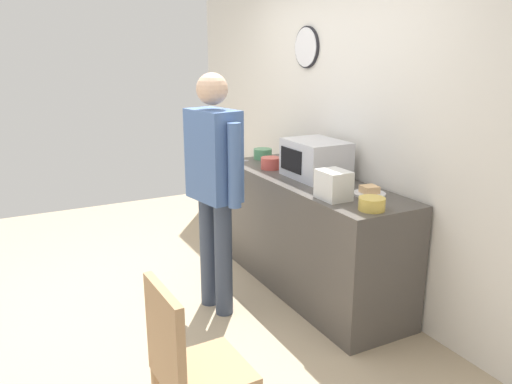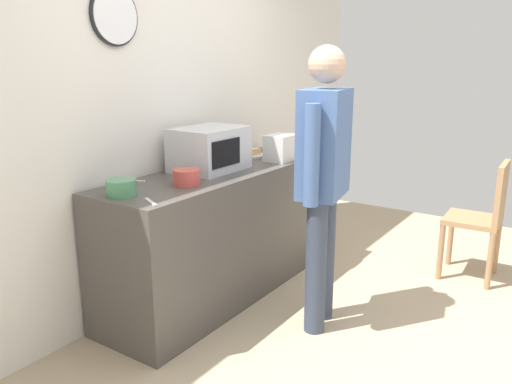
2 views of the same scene
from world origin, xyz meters
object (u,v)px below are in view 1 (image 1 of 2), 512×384
(sandwich_plate, at_px, (369,192))
(spoon_utensil, at_px, (299,162))
(microwave, at_px, (316,159))
(toaster, at_px, (334,185))
(mixing_bowl, at_px, (263,154))
(fork_utensil, at_px, (239,161))
(salad_bowl, at_px, (372,204))
(cereal_bowl, at_px, (271,163))
(person_standing, at_px, (214,177))
(wooden_chair, at_px, (189,367))

(sandwich_plate, relative_size, spoon_utensil, 1.35)
(microwave, distance_m, toaster, 0.61)
(toaster, bearing_deg, sandwich_plate, 83.95)
(mixing_bowl, distance_m, fork_utensil, 0.25)
(salad_bowl, xyz_separation_m, cereal_bowl, (-1.32, -0.00, 0.01))
(sandwich_plate, height_order, cereal_bowl, cereal_bowl)
(toaster, bearing_deg, person_standing, -130.52)
(sandwich_plate, xyz_separation_m, toaster, (-0.03, -0.29, 0.08))
(sandwich_plate, height_order, fork_utensil, sandwich_plate)
(mixing_bowl, bearing_deg, microwave, 1.80)
(fork_utensil, distance_m, wooden_chair, 2.60)
(cereal_bowl, bearing_deg, mixing_bowl, 160.86)
(microwave, xyz_separation_m, salad_bowl, (0.88, -0.16, -0.11))
(microwave, xyz_separation_m, mixing_bowl, (-0.83, -0.03, -0.10))
(sandwich_plate, xyz_separation_m, fork_utensil, (-1.44, -0.33, -0.02))
(cereal_bowl, bearing_deg, microwave, 20.83)
(spoon_utensil, height_order, person_standing, person_standing)
(salad_bowl, relative_size, mixing_bowl, 1.00)
(cereal_bowl, relative_size, fork_utensil, 1.00)
(spoon_utensil, bearing_deg, microwave, -19.60)
(cereal_bowl, xyz_separation_m, mixing_bowl, (-0.40, 0.14, -0.00))
(microwave, height_order, fork_utensil, microwave)
(toaster, height_order, spoon_utensil, toaster)
(wooden_chair, bearing_deg, cereal_bowl, 141.53)
(microwave, relative_size, spoon_utensil, 2.94)
(toaster, height_order, person_standing, person_standing)
(fork_utensil, height_order, spoon_utensil, same)
(sandwich_plate, distance_m, salad_bowl, 0.36)
(cereal_bowl, bearing_deg, fork_utensil, -165.79)
(salad_bowl, bearing_deg, spoon_utensil, 165.99)
(mixing_bowl, relative_size, wooden_chair, 0.18)
(fork_utensil, bearing_deg, cereal_bowl, 14.21)
(sandwich_plate, xyz_separation_m, cereal_bowl, (-1.03, -0.22, 0.03))
(salad_bowl, bearing_deg, sandwich_plate, 142.57)
(spoon_utensil, bearing_deg, toaster, -21.00)
(microwave, relative_size, salad_bowl, 2.93)
(cereal_bowl, bearing_deg, sandwich_plate, 12.16)
(microwave, height_order, cereal_bowl, microwave)
(salad_bowl, distance_m, fork_utensil, 1.73)
(fork_utensil, distance_m, person_standing, 1.06)
(cereal_bowl, distance_m, spoon_utensil, 0.38)
(salad_bowl, relative_size, spoon_utensil, 1.00)
(fork_utensil, bearing_deg, mixing_bowl, 87.70)
(salad_bowl, bearing_deg, toaster, -167.52)
(salad_bowl, distance_m, person_standing, 1.13)
(microwave, xyz_separation_m, fork_utensil, (-0.84, -0.27, -0.15))
(sandwich_plate, xyz_separation_m, wooden_chair, (0.76, -1.65, -0.43))
(person_standing, bearing_deg, toaster, 49.48)
(salad_bowl, distance_m, wooden_chair, 1.57)
(sandwich_plate, bearing_deg, cereal_bowl, -167.84)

